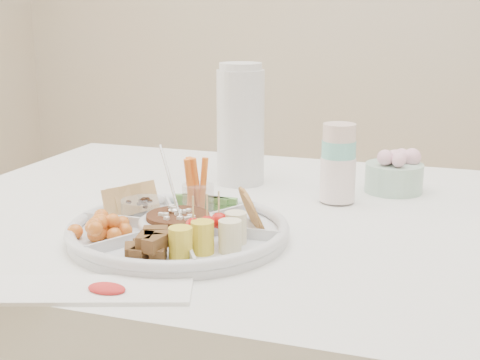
% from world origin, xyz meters
% --- Properties ---
extents(party_tray, '(0.39, 0.39, 0.04)m').
position_xyz_m(party_tray, '(-0.16, -0.20, 0.78)').
color(party_tray, silver).
rests_on(party_tray, dining_table).
extents(bean_dip, '(0.11, 0.11, 0.04)m').
position_xyz_m(bean_dip, '(-0.16, -0.20, 0.79)').
color(bean_dip, black).
rests_on(bean_dip, party_tray).
extents(tortillas, '(0.10, 0.10, 0.06)m').
position_xyz_m(tortillas, '(-0.05, -0.14, 0.80)').
color(tortillas, tan).
rests_on(tortillas, party_tray).
extents(carrot_cucumber, '(0.12, 0.12, 0.11)m').
position_xyz_m(carrot_cucumber, '(-0.16, -0.07, 0.82)').
color(carrot_cucumber, orange).
rests_on(carrot_cucumber, party_tray).
extents(pita_raisins, '(0.12, 0.12, 0.06)m').
position_xyz_m(pita_raisins, '(-0.28, -0.14, 0.80)').
color(pita_raisins, tan).
rests_on(pita_raisins, party_tray).
extents(cherries, '(0.12, 0.12, 0.05)m').
position_xyz_m(cherries, '(-0.27, -0.27, 0.79)').
color(cherries, orange).
rests_on(cherries, party_tray).
extents(granola_chunks, '(0.10, 0.10, 0.04)m').
position_xyz_m(granola_chunks, '(-0.16, -0.33, 0.79)').
color(granola_chunks, brown).
rests_on(granola_chunks, party_tray).
extents(banana_tomato, '(0.12, 0.12, 0.10)m').
position_xyz_m(banana_tomato, '(-0.05, -0.27, 0.82)').
color(banana_tomato, '#EEE18D').
rests_on(banana_tomato, party_tray).
extents(cup_stack, '(0.08, 0.08, 0.20)m').
position_xyz_m(cup_stack, '(0.06, 0.11, 0.86)').
color(cup_stack, beige).
rests_on(cup_stack, dining_table).
extents(thermos, '(0.14, 0.14, 0.28)m').
position_xyz_m(thermos, '(-0.18, 0.20, 0.90)').
color(thermos, silver).
rests_on(thermos, dining_table).
extents(flower_bowl, '(0.13, 0.13, 0.09)m').
position_xyz_m(flower_bowl, '(0.16, 0.24, 0.81)').
color(flower_bowl, '#9DDFBE').
rests_on(flower_bowl, dining_table).
extents(placemat, '(0.31, 0.19, 0.01)m').
position_xyz_m(placemat, '(-0.19, -0.45, 0.76)').
color(placemat, white).
rests_on(placemat, dining_table).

